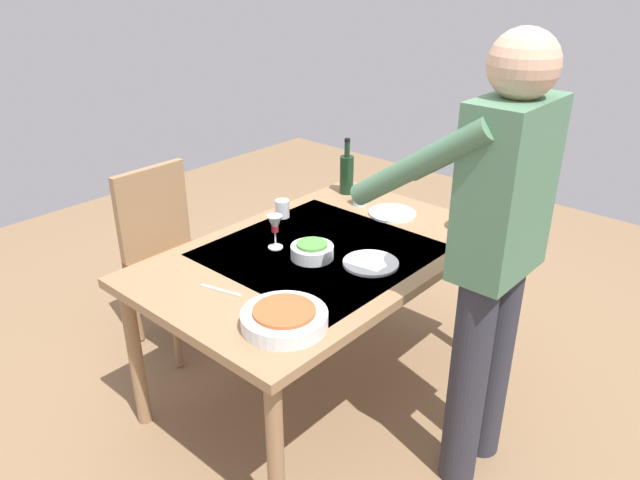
# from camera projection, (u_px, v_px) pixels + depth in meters

# --- Properties ---
(ground_plane) EXTENTS (6.00, 6.00, 0.00)m
(ground_plane) POSITION_uv_depth(u_px,v_px,m) (320.00, 385.00, 2.93)
(ground_plane) COLOR #846647
(dining_table) EXTENTS (1.53, 0.98, 0.72)m
(dining_table) POSITION_uv_depth(u_px,v_px,m) (320.00, 265.00, 2.64)
(dining_table) COLOR #93704C
(dining_table) RESTS_ON ground_plane
(chair_near) EXTENTS (0.40, 0.40, 0.91)m
(chair_near) POSITION_uv_depth(u_px,v_px,m) (167.00, 246.00, 3.09)
(chair_near) COLOR brown
(chair_near) RESTS_ON ground_plane
(person_server) EXTENTS (0.42, 0.61, 1.69)m
(person_server) POSITION_uv_depth(u_px,v_px,m) (493.00, 247.00, 2.09)
(person_server) COLOR #2D2D38
(person_server) RESTS_ON ground_plane
(wine_bottle) EXTENTS (0.07, 0.07, 0.30)m
(wine_bottle) POSITION_uv_depth(u_px,v_px,m) (347.00, 173.00, 3.18)
(wine_bottle) COLOR black
(wine_bottle) RESTS_ON dining_table
(wine_glass_left) EXTENTS (0.07, 0.07, 0.15)m
(wine_glass_left) POSITION_uv_depth(u_px,v_px,m) (275.00, 226.00, 2.59)
(wine_glass_left) COLOR white
(wine_glass_left) RESTS_ON dining_table
(water_cup_near_left) EXTENTS (0.07, 0.07, 0.10)m
(water_cup_near_left) POSITION_uv_depth(u_px,v_px,m) (360.00, 196.00, 3.06)
(water_cup_near_left) COLOR silver
(water_cup_near_left) RESTS_ON dining_table
(water_cup_near_right) EXTENTS (0.07, 0.07, 0.09)m
(water_cup_near_right) POSITION_uv_depth(u_px,v_px,m) (282.00, 209.00, 2.92)
(water_cup_near_right) COLOR silver
(water_cup_near_right) RESTS_ON dining_table
(serving_bowl_pasta) EXTENTS (0.30, 0.30, 0.07)m
(serving_bowl_pasta) POSITION_uv_depth(u_px,v_px,m) (284.00, 318.00, 2.08)
(serving_bowl_pasta) COLOR silver
(serving_bowl_pasta) RESTS_ON dining_table
(side_bowl_salad) EXTENTS (0.18, 0.18, 0.07)m
(side_bowl_salad) POSITION_uv_depth(u_px,v_px,m) (312.00, 251.00, 2.54)
(side_bowl_salad) COLOR silver
(side_bowl_salad) RESTS_ON dining_table
(side_bowl_bread) EXTENTS (0.16, 0.16, 0.07)m
(side_bowl_bread) POSITION_uv_depth(u_px,v_px,m) (466.00, 221.00, 2.81)
(side_bowl_bread) COLOR silver
(side_bowl_bread) RESTS_ON dining_table
(dinner_plate_near) EXTENTS (0.23, 0.23, 0.01)m
(dinner_plate_near) POSITION_uv_depth(u_px,v_px,m) (371.00, 263.00, 2.50)
(dinner_plate_near) COLOR silver
(dinner_plate_near) RESTS_ON dining_table
(dinner_plate_far) EXTENTS (0.23, 0.23, 0.01)m
(dinner_plate_far) POSITION_uv_depth(u_px,v_px,m) (392.00, 213.00, 2.97)
(dinner_plate_far) COLOR silver
(dinner_plate_far) RESTS_ON dining_table
(table_fork) EXTENTS (0.06, 0.18, 0.00)m
(table_fork) POSITION_uv_depth(u_px,v_px,m) (221.00, 290.00, 2.31)
(table_fork) COLOR silver
(table_fork) RESTS_ON dining_table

